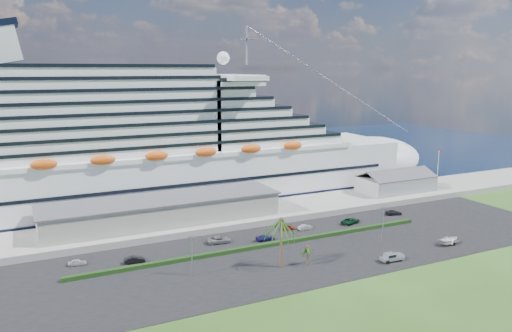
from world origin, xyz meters
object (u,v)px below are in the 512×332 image
boat_trailer (450,240)px  cruise_ship (151,151)px  parked_car_3 (265,238)px  pickup_truck (392,257)px

boat_trailer → cruise_ship: bearing=129.5°
parked_car_3 → boat_trailer: 43.48m
cruise_ship → parked_car_3: bearing=-70.0°
cruise_ship → boat_trailer: 86.05m
parked_car_3 → boat_trailer: boat_trailer is taller
cruise_ship → pickup_truck: cruise_ship is taller
cruise_ship → pickup_truck: bearing=-62.9°
parked_car_3 → pickup_truck: 29.99m
cruise_ship → parked_car_3: cruise_ship is taller
cruise_ship → boat_trailer: bearing=-50.5°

